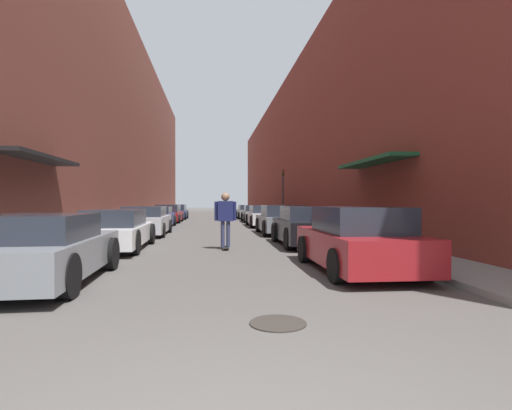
{
  "coord_description": "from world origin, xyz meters",
  "views": [
    {
      "loc": [
        -0.08,
        -2.18,
        1.5
      ],
      "look_at": [
        1.47,
        11.74,
        1.38
      ],
      "focal_mm": 28.0,
      "sensor_mm": 36.0,
      "label": 1
    }
  ],
  "objects": [
    {
      "name": "ground",
      "position": [
        0.0,
        25.78,
        0.0
      ],
      "size": [
        141.81,
        141.81,
        0.0
      ],
      "primitive_type": "plane",
      "color": "#4C4947"
    },
    {
      "name": "curb_strip_left",
      "position": [
        -5.07,
        32.23,
        0.06
      ],
      "size": [
        1.8,
        64.46,
        0.12
      ],
      "color": "gray",
      "rests_on": "ground"
    },
    {
      "name": "curb_strip_right",
      "position": [
        5.07,
        32.23,
        0.06
      ],
      "size": [
        1.8,
        64.46,
        0.12
      ],
      "color": "gray",
      "rests_on": "ground"
    },
    {
      "name": "building_row_left",
      "position": [
        -7.97,
        32.23,
        7.63
      ],
      "size": [
        4.9,
        64.46,
        15.26
      ],
      "color": "brown",
      "rests_on": "ground"
    },
    {
      "name": "building_row_right",
      "position": [
        7.97,
        32.23,
        5.8
      ],
      "size": [
        4.9,
        64.46,
        11.61
      ],
      "color": "brown",
      "rests_on": "ground"
    },
    {
      "name": "parked_car_left_0",
      "position": [
        -3.15,
        5.49,
        0.63
      ],
      "size": [
        1.95,
        4.33,
        1.27
      ],
      "color": "gray",
      "rests_on": "ground"
    },
    {
      "name": "parked_car_left_1",
      "position": [
        -3.04,
        10.69,
        0.62
      ],
      "size": [
        1.87,
        4.8,
        1.25
      ],
      "color": "silver",
      "rests_on": "ground"
    },
    {
      "name": "parked_car_left_2",
      "position": [
        -3.01,
        16.0,
        0.63
      ],
      "size": [
        2.0,
        4.43,
        1.29
      ],
      "color": "#B7B7BC",
      "rests_on": "ground"
    },
    {
      "name": "parked_car_left_3",
      "position": [
        -3.23,
        21.47,
        0.59
      ],
      "size": [
        1.92,
        4.71,
        1.21
      ],
      "color": "navy",
      "rests_on": "ground"
    },
    {
      "name": "parked_car_left_4",
      "position": [
        -3.15,
        26.93,
        0.61
      ],
      "size": [
        1.88,
        4.44,
        1.29
      ],
      "color": "maroon",
      "rests_on": "ground"
    },
    {
      "name": "parked_car_left_5",
      "position": [
        -3.07,
        32.42,
        0.6
      ],
      "size": [
        1.86,
        4.52,
        1.26
      ],
      "color": "navy",
      "rests_on": "ground"
    },
    {
      "name": "parked_car_right_0",
      "position": [
        3.05,
        6.12,
        0.66
      ],
      "size": [
        1.92,
        4.18,
        1.39
      ],
      "color": "maroon",
      "rests_on": "ground"
    },
    {
      "name": "parked_car_right_1",
      "position": [
        3.18,
        11.17,
        0.66
      ],
      "size": [
        2.01,
        4.23,
        1.34
      ],
      "color": "black",
      "rests_on": "ground"
    },
    {
      "name": "parked_car_right_2",
      "position": [
        3.14,
        15.97,
        0.65
      ],
      "size": [
        2.08,
        4.13,
        1.34
      ],
      "color": "gray",
      "rests_on": "ground"
    },
    {
      "name": "parked_car_right_3",
      "position": [
        3.01,
        21.55,
        0.63
      ],
      "size": [
        1.85,
        4.49,
        1.28
      ],
      "color": "silver",
      "rests_on": "ground"
    },
    {
      "name": "parked_car_right_4",
      "position": [
        3.19,
        27.07,
        0.6
      ],
      "size": [
        2.02,
        4.29,
        1.23
      ],
      "color": "#515459",
      "rests_on": "ground"
    },
    {
      "name": "parked_car_right_5",
      "position": [
        3.1,
        32.72,
        0.59
      ],
      "size": [
        1.9,
        4.19,
        1.21
      ],
      "color": "gray",
      "rests_on": "ground"
    },
    {
      "name": "skateboarder",
      "position": [
        0.35,
        10.33,
        1.1
      ],
      "size": [
        0.68,
        0.78,
        1.78
      ],
      "color": "black",
      "rests_on": "ground"
    },
    {
      "name": "manhole_cover",
      "position": [
        0.73,
        2.64,
        0.01
      ],
      "size": [
        0.7,
        0.7,
        0.02
      ],
      "color": "#332D28",
      "rests_on": "ground"
    },
    {
      "name": "traffic_light",
      "position": [
        4.63,
        23.87,
        2.28
      ],
      "size": [
        0.16,
        0.22,
        3.5
      ],
      "color": "#2D2D2D",
      "rests_on": "curb_strip_right"
    }
  ]
}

